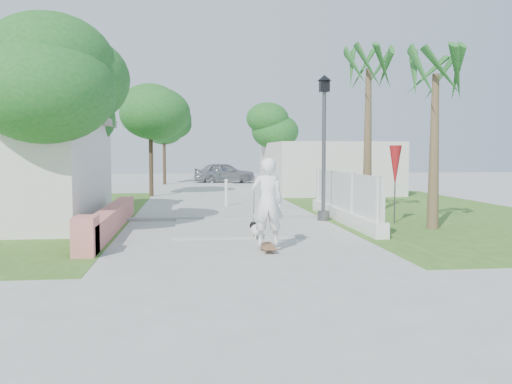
{
  "coord_description": "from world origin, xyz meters",
  "views": [
    {
      "loc": [
        -1.2,
        -11.59,
        2.1
      ],
      "look_at": [
        0.47,
        2.6,
        1.1
      ],
      "focal_mm": 40.0,
      "sensor_mm": 36.0,
      "label": 1
    }
  ],
  "objects": [
    {
      "name": "skateboarder",
      "position": [
        0.38,
        0.74,
        0.94
      ],
      "size": [
        0.69,
        2.37,
        1.98
      ],
      "rotation": [
        0.0,
        0.0,
        3.12
      ],
      "color": "brown",
      "rests_on": "ground"
    },
    {
      "name": "lattice_fence",
      "position": [
        3.4,
        5.0,
        0.54
      ],
      "size": [
        0.35,
        7.0,
        1.5
      ],
      "color": "white",
      "rests_on": "ground"
    },
    {
      "name": "path_strip",
      "position": [
        0.0,
        20.0,
        0.03
      ],
      "size": [
        3.2,
        36.0,
        0.06
      ],
      "primitive_type": "cube",
      "color": "#B7B7B2",
      "rests_on": "ground"
    },
    {
      "name": "grass_left",
      "position": [
        -7.0,
        8.0,
        0.01
      ],
      "size": [
        8.0,
        20.0,
        0.01
      ],
      "primitive_type": "cube",
      "color": "#3C6620",
      "rests_on": "ground"
    },
    {
      "name": "grass_right",
      "position": [
        7.0,
        8.0,
        0.01
      ],
      "size": [
        8.0,
        20.0,
        0.01
      ],
      "primitive_type": "cube",
      "color": "#3C6620",
      "rests_on": "ground"
    },
    {
      "name": "parked_car",
      "position": [
        1.2,
        27.17,
        0.71
      ],
      "size": [
        4.31,
        2.11,
        1.42
      ],
      "primitive_type": "imported",
      "rotation": [
        0.0,
        0.0,
        1.68
      ],
      "color": "#AAAEB2",
      "rests_on": "ground"
    },
    {
      "name": "curb",
      "position": [
        0.0,
        6.0,
        0.05
      ],
      "size": [
        6.5,
        0.25,
        0.1
      ],
      "primitive_type": "cube",
      "color": "#999993",
      "rests_on": "ground"
    },
    {
      "name": "tree_left_near",
      "position": [
        -4.48,
        2.98,
        3.82
      ],
      "size": [
        3.6,
        3.6,
        5.28
      ],
      "color": "#4C3826",
      "rests_on": "ground"
    },
    {
      "name": "tree_left_mid",
      "position": [
        -5.48,
        8.48,
        3.5
      ],
      "size": [
        3.2,
        3.2,
        4.85
      ],
      "color": "#4C3826",
      "rests_on": "ground"
    },
    {
      "name": "pink_wall",
      "position": [
        -3.3,
        3.55,
        0.31
      ],
      "size": [
        0.45,
        8.2,
        0.8
      ],
      "color": "#DC7871",
      "rests_on": "ground"
    },
    {
      "name": "ground",
      "position": [
        0.0,
        0.0,
        0.0
      ],
      "size": [
        90.0,
        90.0,
        0.0
      ],
      "primitive_type": "plane",
      "color": "#B7B7B2",
      "rests_on": "ground"
    },
    {
      "name": "palm_far",
      "position": [
        4.6,
        6.5,
        4.48
      ],
      "size": [
        1.8,
        1.8,
        5.3
      ],
      "color": "brown",
      "rests_on": "ground"
    },
    {
      "name": "dog",
      "position": [
        0.4,
        2.03,
        0.23
      ],
      "size": [
        0.37,
        0.6,
        0.42
      ],
      "rotation": [
        0.0,
        0.0,
        0.24
      ],
      "color": "white",
      "rests_on": "ground"
    },
    {
      "name": "tree_path_right",
      "position": [
        3.22,
        19.98,
        3.49
      ],
      "size": [
        3.0,
        3.0,
        4.79
      ],
      "color": "#4C3826",
      "rests_on": "ground"
    },
    {
      "name": "tree_path_left",
      "position": [
        -2.98,
        15.98,
        3.82
      ],
      "size": [
        3.4,
        3.4,
        5.23
      ],
      "color": "#4C3826",
      "rests_on": "ground"
    },
    {
      "name": "tree_path_far",
      "position": [
        -2.78,
        25.98,
        3.82
      ],
      "size": [
        3.2,
        3.2,
        5.17
      ],
      "color": "#4C3826",
      "rests_on": "ground"
    },
    {
      "name": "street_lamp",
      "position": [
        2.9,
        5.5,
        2.43
      ],
      "size": [
        0.44,
        0.44,
        4.44
      ],
      "color": "#59595E",
      "rests_on": "ground"
    },
    {
      "name": "bollard",
      "position": [
        0.2,
        10.0,
        0.58
      ],
      "size": [
        0.14,
        0.14,
        1.09
      ],
      "color": "white",
      "rests_on": "ground"
    },
    {
      "name": "patio_umbrella",
      "position": [
        4.8,
        4.5,
        1.69
      ],
      "size": [
        0.36,
        0.36,
        2.3
      ],
      "color": "#59595E",
      "rests_on": "ground"
    },
    {
      "name": "palm_near",
      "position": [
        5.4,
        3.2,
        3.95
      ],
      "size": [
        1.8,
        1.8,
        4.7
      ],
      "color": "brown",
      "rests_on": "ground"
    },
    {
      "name": "building_right",
      "position": [
        6.0,
        18.0,
        1.3
      ],
      "size": [
        6.0,
        8.0,
        2.6
      ],
      "primitive_type": "cube",
      "color": "silver",
      "rests_on": "ground"
    }
  ]
}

